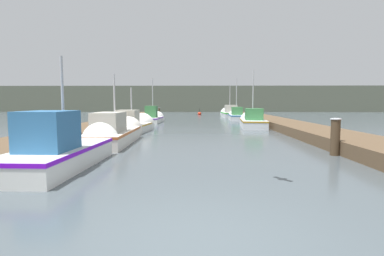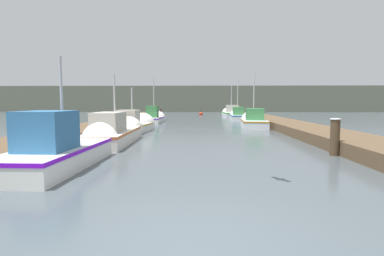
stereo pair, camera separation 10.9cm
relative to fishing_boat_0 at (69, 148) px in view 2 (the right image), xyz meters
The scene contains 15 objects.
ground_plane 6.36m from the fishing_boat_0, 52.88° to the right, with size 200.00×200.00×0.00m.
dock_left 11.21m from the fishing_boat_0, 102.48° to the left, with size 2.50×40.00×0.50m.
dock_right 14.88m from the fishing_boat_0, 47.35° to the left, with size 2.50×40.00×0.50m.
distant_shore_ridge 53.29m from the fishing_boat_0, 85.88° to the left, with size 120.00×16.00×4.73m.
fishing_boat_0 is the anchor object (origin of this frame).
fishing_boat_1 4.80m from the fishing_boat_0, 88.75° to the left, with size 1.75×5.93×3.58m.
fishing_boat_2 9.58m from the fishing_boat_0, 90.61° to the left, with size 2.10×4.78×3.30m.
fishing_boat_3 15.50m from the fishing_boat_0, 59.17° to the left, with size 2.08×5.36×4.64m.
fishing_boat_4 18.18m from the fishing_boat_0, 90.45° to the left, with size 1.58×4.66×4.45m.
fishing_boat_5 23.51m from the fishing_boat_0, 70.39° to the left, with size 1.59×4.97×4.69m.
fishing_boat_6 28.66m from the fishing_boat_0, 74.29° to the left, with size 1.93×5.42×4.31m.
mooring_piling_0 8.82m from the fishing_boat_0, ahead, with size 0.36×0.36×1.30m.
mooring_piling_1 31.51m from the fishing_boat_0, 92.37° to the left, with size 0.24×0.24×1.06m.
mooring_piling_2 33.96m from the fishing_boat_0, 74.78° to the left, with size 0.33×0.33×1.16m.
channel_buoy 33.86m from the fishing_boat_0, 82.94° to the left, with size 0.52×0.52×1.02m.
Camera 2 is at (0.16, -3.88, 1.88)m, focal length 28.00 mm.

